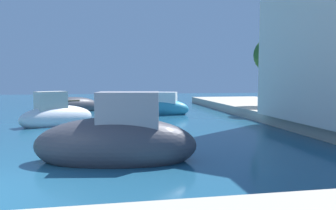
# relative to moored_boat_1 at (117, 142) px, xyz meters

# --- Properties ---
(quay_promenade) EXTENTS (44.00, 32.00, 0.50)m
(quay_promenade) POSITION_rel_moored_boat_1_xyz_m (1.36, -2.49, -0.27)
(quay_promenade) COLOR #BCB29E
(quay_promenade) RESTS_ON ground
(moored_boat_1) EXTENTS (4.40, 2.27, 2.14)m
(moored_boat_1) POSITION_rel_moored_boat_1_xyz_m (0.00, 0.00, 0.00)
(moored_boat_1) COLOR #3F3F47
(moored_boat_1) RESTS_ON ground
(moored_boat_2) EXTENTS (3.56, 2.31, 1.60)m
(moored_boat_2) POSITION_rel_moored_boat_1_xyz_m (2.89, 10.86, -0.11)
(moored_boat_2) COLOR teal
(moored_boat_2) RESTS_ON ground
(moored_boat_4) EXTENTS (3.63, 3.00, 1.83)m
(moored_boat_4) POSITION_rel_moored_boat_1_xyz_m (-2.66, 7.18, -0.08)
(moored_boat_4) COLOR white
(moored_boat_4) RESTS_ON ground
(moored_boat_5) EXTENTS (4.02, 3.07, 1.24)m
(moored_boat_5) POSITION_rel_moored_boat_1_xyz_m (-2.75, 13.27, -0.17)
(moored_boat_5) COLOR #3F3F47
(moored_boat_5) RESTS_ON ground
(quayside_tree) EXTENTS (2.20, 2.20, 4.20)m
(quayside_tree) POSITION_rel_moored_boat_1_xyz_m (9.56, 10.10, 3.06)
(quayside_tree) COLOR brown
(quayside_tree) RESTS_ON quay_promenade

